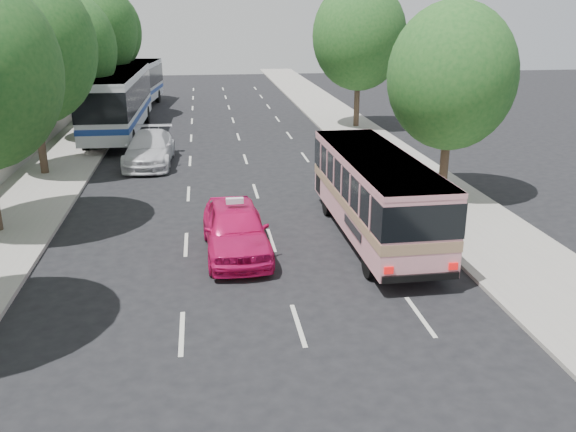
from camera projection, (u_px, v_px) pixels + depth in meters
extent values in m
plane|color=black|center=(252.00, 293.00, 17.08)|extent=(120.00, 120.00, 0.00)
cube|color=#9E998E|center=(74.00, 147.00, 34.67)|extent=(4.00, 90.00, 0.15)
cube|color=#9E998E|center=(364.00, 139.00, 36.93)|extent=(4.00, 90.00, 0.12)
cube|color=#9E998E|center=(39.00, 134.00, 34.17)|extent=(0.30, 90.00, 1.50)
cylinder|color=#38281E|center=(40.00, 136.00, 28.44)|extent=(0.36, 0.36, 3.80)
ellipsoid|color=#1C4F1D|center=(29.00, 48.00, 27.14)|extent=(6.00, 6.00, 6.90)
sphere|color=#1C4F1D|center=(33.00, 20.00, 26.53)|extent=(3.90, 3.90, 3.90)
cylinder|color=#38281E|center=(75.00, 112.00, 35.99)|extent=(0.36, 0.36, 3.50)
ellipsoid|color=#1C4F1D|center=(68.00, 48.00, 34.81)|extent=(5.52, 5.52, 6.35)
sphere|color=#1C4F1D|center=(72.00, 28.00, 34.22)|extent=(3.59, 3.59, 3.59)
cylinder|color=#38281E|center=(97.00, 91.00, 43.42)|extent=(0.36, 0.36, 3.99)
ellipsoid|color=#1C4F1D|center=(91.00, 29.00, 42.07)|extent=(6.30, 6.30, 7.24)
sphere|color=#1C4F1D|center=(95.00, 10.00, 41.43)|extent=(4.09, 4.09, 4.09)
cylinder|color=#38281E|center=(110.00, 80.00, 50.94)|extent=(0.36, 0.36, 3.72)
ellipsoid|color=#1C4F1D|center=(105.00, 31.00, 49.67)|extent=(5.88, 5.88, 6.76)
sphere|color=#1C4F1D|center=(108.00, 16.00, 49.06)|extent=(3.82, 3.82, 3.82)
cylinder|color=#38281E|center=(444.00, 160.00, 25.21)|extent=(0.36, 0.36, 3.23)
ellipsoid|color=#1C4F1D|center=(452.00, 76.00, 24.11)|extent=(5.10, 5.10, 5.87)
sphere|color=#1C4F1D|center=(467.00, 50.00, 23.55)|extent=(3.32, 3.31, 3.31)
cylinder|color=#38281E|center=(357.00, 99.00, 40.15)|extent=(0.36, 0.36, 3.80)
ellipsoid|color=#1C4F1D|center=(359.00, 36.00, 38.85)|extent=(6.00, 6.00, 6.90)
sphere|color=#1C4F1D|center=(367.00, 16.00, 38.24)|extent=(3.90, 3.90, 3.90)
cube|color=pink|center=(375.00, 191.00, 20.58)|extent=(2.39, 9.19, 2.46)
cube|color=#9E7A59|center=(374.00, 199.00, 20.67)|extent=(2.43, 9.21, 0.32)
cube|color=black|center=(375.00, 178.00, 20.43)|extent=(2.44, 9.22, 1.01)
cube|color=pink|center=(376.00, 158.00, 20.21)|extent=(2.41, 9.21, 0.15)
cylinder|color=black|center=(328.00, 203.00, 23.41)|extent=(0.29, 0.96, 0.95)
cylinder|color=black|center=(378.00, 201.00, 23.69)|extent=(0.29, 0.96, 0.95)
cylinder|color=black|center=(370.00, 262.00, 17.92)|extent=(0.29, 0.96, 0.95)
cylinder|color=black|center=(434.00, 258.00, 18.20)|extent=(0.29, 0.96, 0.95)
imported|color=#D6125B|center=(236.00, 229.00, 19.58)|extent=(2.18, 5.05, 1.70)
imported|color=silver|center=(149.00, 149.00, 30.90)|extent=(2.49, 5.70, 1.63)
cube|color=silver|center=(118.00, 99.00, 37.62)|extent=(2.99, 13.01, 3.30)
cube|color=black|center=(117.00, 93.00, 37.48)|extent=(3.04, 13.05, 1.62)
cube|color=navy|center=(119.00, 113.00, 37.89)|extent=(3.03, 13.04, 0.32)
cube|color=silver|center=(115.00, 73.00, 37.11)|extent=(3.01, 13.03, 0.15)
cylinder|color=black|center=(110.00, 115.00, 41.86)|extent=(0.37, 1.19, 1.19)
cylinder|color=black|center=(146.00, 115.00, 42.15)|extent=(0.37, 1.19, 1.19)
cylinder|color=black|center=(86.00, 141.00, 33.74)|extent=(0.37, 1.19, 1.19)
cylinder|color=black|center=(131.00, 140.00, 34.03)|extent=(0.37, 1.19, 1.19)
cube|color=silver|center=(134.00, 84.00, 47.50)|extent=(3.72, 11.78, 2.94)
cube|color=black|center=(134.00, 79.00, 47.39)|extent=(3.77, 11.82, 1.45)
cube|color=navy|center=(135.00, 93.00, 47.75)|extent=(3.76, 11.81, 0.29)
cube|color=silver|center=(133.00, 65.00, 47.05)|extent=(3.74, 11.81, 0.14)
cylinder|color=black|center=(132.00, 96.00, 51.42)|extent=(0.42, 1.09, 1.06)
cylinder|color=black|center=(158.00, 96.00, 51.48)|extent=(0.42, 1.09, 1.06)
cylinder|color=black|center=(109.00, 111.00, 44.11)|extent=(0.42, 1.09, 1.06)
cylinder|color=black|center=(139.00, 111.00, 44.18)|extent=(0.42, 1.09, 1.06)
cube|color=silver|center=(235.00, 201.00, 19.28)|extent=(0.56, 0.20, 0.18)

